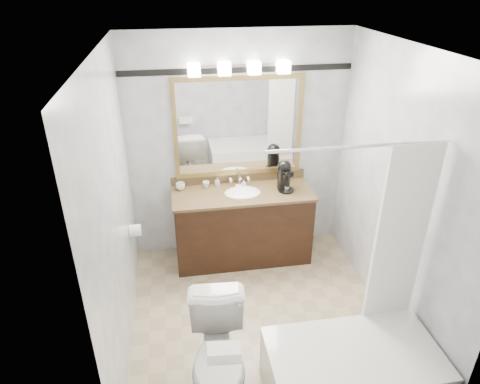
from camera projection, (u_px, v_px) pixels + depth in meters
name	position (u px, v px, depth m)	size (l,w,h in m)	color
room	(263.00, 205.00, 3.56)	(2.42, 2.62, 2.52)	tan
vanity	(242.00, 224.00, 4.83)	(1.53, 0.58, 0.97)	black
mirror	(238.00, 127.00, 4.57)	(1.40, 0.04, 1.10)	#9C8346
vanity_light_bar	(239.00, 68.00, 4.23)	(1.02, 0.14, 0.12)	silver
accent_stripe	(238.00, 70.00, 4.30)	(2.40, 0.01, 0.06)	black
bathtub	(354.00, 365.00, 3.30)	(1.30, 0.75, 1.96)	white
tp_roll	(135.00, 230.00, 4.24)	(0.12, 0.12, 0.11)	white
toilet	(219.00, 358.00, 3.21)	(0.45, 0.78, 0.80)	white
tissue_box	(224.00, 353.00, 2.70)	(0.21, 0.12, 0.09)	white
coffee_maker	(284.00, 175.00, 4.63)	(0.18, 0.22, 0.34)	black
cup_left	(180.00, 186.00, 4.68)	(0.10, 0.10, 0.08)	white
cup_right	(206.00, 185.00, 4.73)	(0.07, 0.07, 0.07)	white
soap_bottle_a	(217.00, 182.00, 4.76)	(0.04, 0.04, 0.09)	white
soap_bottle_b	(244.00, 183.00, 4.74)	(0.06, 0.06, 0.08)	white
soap_bar	(239.00, 186.00, 4.73)	(0.08, 0.05, 0.03)	beige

